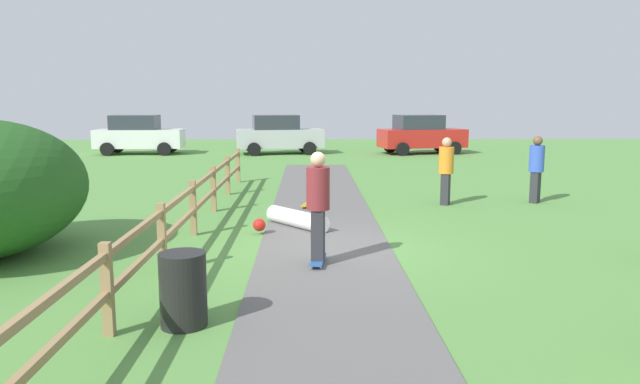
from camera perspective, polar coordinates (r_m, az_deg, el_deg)
The scene contains 12 objects.
ground_plane at distance 10.80m, azimuth 0.51°, elevation -5.60°, with size 60.00×60.00×0.00m, color #568E42.
asphalt_path at distance 10.80m, azimuth 0.51°, elevation -5.55°, with size 2.40×28.00×0.02m, color #605E5B.
wooden_fence at distance 10.90m, azimuth -13.30°, elevation -2.12°, with size 0.12×18.12×1.10m.
trash_bin at distance 7.39m, azimuth -12.93°, elevation -9.07°, with size 0.56×0.56×0.90m, color black.
skater_riding at distance 9.65m, azimuth -0.19°, elevation -0.95°, with size 0.43×0.82×1.85m.
skater_fallen at distance 12.57m, azimuth -2.47°, elevation -2.60°, with size 1.55×1.53×0.36m.
skateboard_loose at distance 15.03m, azimuth -1.16°, elevation -1.14°, with size 0.38×0.82×0.08m.
bystander_blue at distance 16.57m, azimuth 19.95°, elevation 2.34°, with size 0.53×0.53×1.75m.
bystander_orange at distance 15.63m, azimuth 11.94°, elevation 2.28°, with size 0.50×0.50×1.73m.
parked_car_silver at distance 29.75m, azimuth -3.96°, elevation 5.50°, with size 4.42×2.51×1.92m.
parked_car_red at distance 30.23m, azimuth 9.63°, elevation 5.45°, with size 4.46×2.63×1.92m.
parked_car_white at distance 30.87m, azimuth -16.93°, elevation 5.26°, with size 4.25×2.11×1.92m.
Camera 1 is at (-0.30, -10.45, 2.70)m, focal length 33.53 mm.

